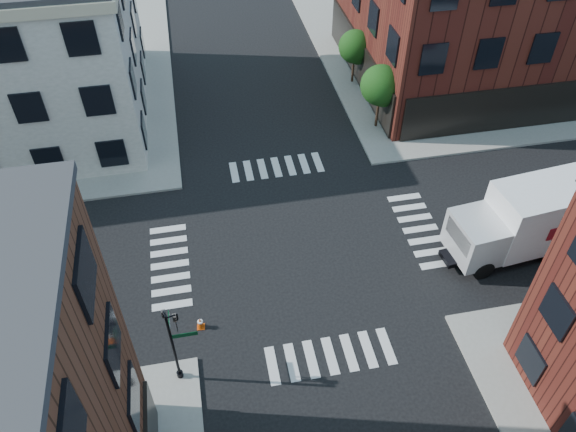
# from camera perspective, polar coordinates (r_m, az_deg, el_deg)

# --- Properties ---
(ground) EXTENTS (120.00, 120.00, 0.00)m
(ground) POSITION_cam_1_polar(r_m,az_deg,el_deg) (30.75, 1.12, -3.10)
(ground) COLOR black
(ground) RESTS_ON ground
(sidewalk_ne) EXTENTS (30.00, 30.00, 0.15)m
(sidewalk_ne) POSITION_cam_1_polar(r_m,az_deg,el_deg) (53.63, 19.57, 16.79)
(sidewalk_ne) COLOR gray
(sidewalk_ne) RESTS_ON ground
(tree_near) EXTENTS (2.69, 2.69, 4.49)m
(tree_near) POSITION_cam_1_polar(r_m,az_deg,el_deg) (38.04, 9.49, 12.78)
(tree_near) COLOR black
(tree_near) RESTS_ON ground
(tree_far) EXTENTS (2.43, 2.43, 4.07)m
(tree_far) POSITION_cam_1_polar(r_m,az_deg,el_deg) (43.12, 6.90, 16.57)
(tree_far) COLOR black
(tree_far) RESTS_ON ground
(signal_pole) EXTENTS (1.29, 1.24, 4.60)m
(signal_pole) POSITION_cam_1_polar(r_m,az_deg,el_deg) (24.08, -11.56, -12.10)
(signal_pole) COLOR black
(signal_pole) RESTS_ON ground
(box_truck) EXTENTS (9.37, 3.69, 4.15)m
(box_truck) POSITION_cam_1_polar(r_m,az_deg,el_deg) (32.00, 24.01, -0.14)
(box_truck) COLOR white
(box_truck) RESTS_ON ground
(traffic_cone) EXTENTS (0.40, 0.40, 0.68)m
(traffic_cone) POSITION_cam_1_polar(r_m,az_deg,el_deg) (27.46, -8.90, -10.70)
(traffic_cone) COLOR #CB4409
(traffic_cone) RESTS_ON ground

